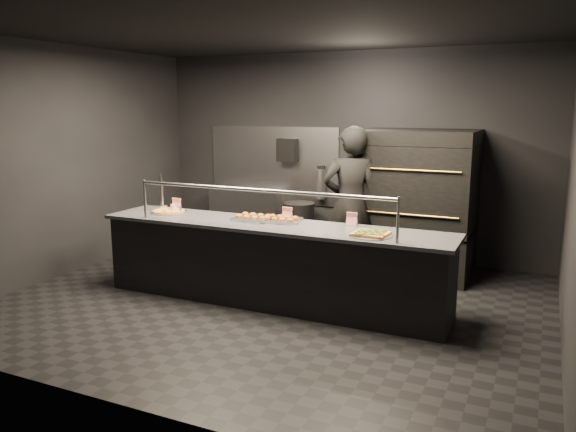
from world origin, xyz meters
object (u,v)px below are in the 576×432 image
object	(u,v)px
pizza_oven	(416,201)
towel_dispenser	(288,150)
beer_tap	(162,200)
trash_bin	(298,229)
prep_shelf	(247,217)
slider_tray_b	(281,219)
round_pizza	(169,211)
square_pizza	(371,234)
worker	(350,204)
fire_extinguisher	(321,183)
slider_tray_a	(254,218)
service_counter	(271,263)

from	to	relation	value
pizza_oven	towel_dispenser	size ratio (longest dim) A/B	5.46
beer_tap	trash_bin	distance (m)	2.28
prep_shelf	slider_tray_b	bearing A→B (deg)	-52.71
round_pizza	square_pizza	size ratio (longest dim) A/B	1.04
beer_tap	square_pizza	bearing A→B (deg)	-5.40
round_pizza	worker	world-z (taller)	worker
pizza_oven	square_pizza	distance (m)	2.02
prep_shelf	trash_bin	bearing A→B (deg)	-13.73
fire_extinguisher	beer_tap	size ratio (longest dim) A/B	1.04
round_pizza	slider_tray_a	size ratio (longest dim) A/B	0.88
service_counter	round_pizza	distance (m)	1.53
beer_tap	prep_shelf	bearing A→B (deg)	90.00
worker	round_pizza	bearing A→B (deg)	1.13
service_counter	worker	bearing A→B (deg)	66.63
towel_dispenser	slider_tray_b	xyz separation A→B (m)	(0.95, -2.24, -0.60)
fire_extinguisher	service_counter	bearing A→B (deg)	-81.70
trash_bin	square_pizza	bearing A→B (deg)	-51.22
prep_shelf	slider_tray_b	distance (m)	2.77
slider_tray_b	worker	world-z (taller)	worker
prep_shelf	square_pizza	bearing A→B (deg)	-41.21
towel_dispenser	round_pizza	size ratio (longest dim) A/B	0.77
slider_tray_b	trash_bin	xyz separation A→B (m)	(-0.62, 1.92, -0.55)
prep_shelf	trash_bin	distance (m)	1.06
trash_bin	towel_dispenser	bearing A→B (deg)	135.57
trash_bin	prep_shelf	bearing A→B (deg)	166.27
square_pizza	trash_bin	xyz separation A→B (m)	(-1.76, 2.19, -0.54)
beer_tap	slider_tray_a	distance (m)	1.33
towel_dispenser	worker	size ratio (longest dim) A/B	0.18
towel_dispenser	beer_tap	bearing A→B (deg)	-107.31
round_pizza	worker	xyz separation A→B (m)	(1.97, 1.13, 0.05)
service_counter	fire_extinguisher	bearing A→B (deg)	98.30
fire_extinguisher	round_pizza	xyz separation A→B (m)	(-1.10, -2.33, -0.12)
service_counter	towel_dispenser	world-z (taller)	towel_dispenser
service_counter	beer_tap	xyz separation A→B (m)	(-1.60, 0.14, 0.60)
pizza_oven	round_pizza	world-z (taller)	pizza_oven
fire_extinguisher	slider_tray_a	size ratio (longest dim) A/B	0.98
beer_tap	pizza_oven	bearing A→B (deg)	32.09
pizza_oven	square_pizza	bearing A→B (deg)	-90.41
service_counter	towel_dispenser	distance (m)	2.78
slider_tray_a	trash_bin	distance (m)	2.06
service_counter	square_pizza	distance (m)	1.28
slider_tray_b	square_pizza	bearing A→B (deg)	-13.36
prep_shelf	worker	world-z (taller)	worker
service_counter	slider_tray_b	world-z (taller)	service_counter
fire_extinguisher	trash_bin	xyz separation A→B (m)	(-0.22, -0.33, -0.66)
slider_tray_a	slider_tray_b	xyz separation A→B (m)	(0.33, 0.04, -0.00)
pizza_oven	fire_extinguisher	distance (m)	1.63
service_counter	prep_shelf	xyz separation A→B (m)	(-1.60, 2.32, -0.01)
prep_shelf	worker	bearing A→B (deg)	-27.67
pizza_oven	towel_dispenser	world-z (taller)	pizza_oven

